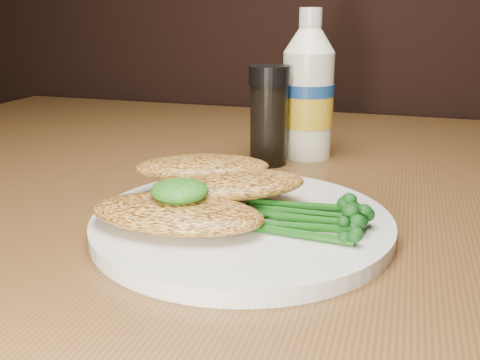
% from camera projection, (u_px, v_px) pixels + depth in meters
% --- Properties ---
extents(plate, '(0.25, 0.25, 0.01)m').
position_uv_depth(plate, '(242.00, 223.00, 0.45)').
color(plate, silver).
rests_on(plate, dining_table).
extents(chicken_front, '(0.15, 0.08, 0.02)m').
position_uv_depth(chicken_front, '(177.00, 213.00, 0.42)').
color(chicken_front, gold).
rests_on(chicken_front, plate).
extents(chicken_mid, '(0.15, 0.13, 0.02)m').
position_uv_depth(chicken_mid, '(229.00, 185.00, 0.46)').
color(chicken_mid, gold).
rests_on(chicken_mid, plate).
extents(chicken_back, '(0.14, 0.10, 0.02)m').
position_uv_depth(chicken_back, '(202.00, 167.00, 0.49)').
color(chicken_back, gold).
rests_on(chicken_back, plate).
extents(pesto_front, '(0.05, 0.05, 0.02)m').
position_uv_depth(pesto_front, '(180.00, 191.00, 0.42)').
color(pesto_front, '#0F3508').
rests_on(pesto_front, chicken_front).
extents(broccolini_bundle, '(0.13, 0.11, 0.02)m').
position_uv_depth(broccolini_bundle, '(299.00, 213.00, 0.43)').
color(broccolini_bundle, '#134B10').
rests_on(broccolini_bundle, plate).
extents(mayo_bottle, '(0.08, 0.08, 0.18)m').
position_uv_depth(mayo_bottle, '(308.00, 85.00, 0.65)').
color(mayo_bottle, white).
rests_on(mayo_bottle, dining_table).
extents(pepper_grinder, '(0.06, 0.06, 0.12)m').
position_uv_depth(pepper_grinder, '(269.00, 116.00, 0.63)').
color(pepper_grinder, black).
rests_on(pepper_grinder, dining_table).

